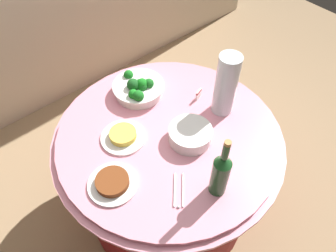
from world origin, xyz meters
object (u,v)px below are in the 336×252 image
broccoli_bowl (139,88)px  food_plate_fried_egg (123,136)px  plate_stack (190,134)px  decorative_fruit_vase (225,88)px  serving_tongs (179,191)px  label_placard_front (199,94)px  wine_bottle (221,173)px  food_plate_stir_fry (113,183)px

broccoli_bowl → food_plate_fried_egg: 0.31m
broccoli_bowl → plate_stack: size_ratio=1.33×
decorative_fruit_vase → serving_tongs: bearing=-156.3°
broccoli_bowl → food_plate_fried_egg: bearing=-141.1°
serving_tongs → label_placard_front: label_placard_front is taller
wine_bottle → label_placard_front: 0.56m
wine_bottle → food_plate_stir_fry: wine_bottle is taller
plate_stack → food_plate_fried_egg: 0.32m
wine_bottle → food_plate_fried_egg: (-0.15, 0.49, -0.11)m
broccoli_bowl → food_plate_stir_fry: 0.57m
plate_stack → wine_bottle: 0.31m
plate_stack → decorative_fruit_vase: size_ratio=0.62×
food_plate_fried_egg → food_plate_stir_fry: (-0.18, -0.18, 0.00)m
plate_stack → label_placard_front: plate_stack is taller
plate_stack → serving_tongs: (-0.23, -0.18, -0.03)m
decorative_fruit_vase → serving_tongs: (-0.49, -0.22, -0.14)m
food_plate_fried_egg → serving_tongs: bearing=-88.3°
serving_tongs → food_plate_fried_egg: (-0.01, 0.39, 0.01)m
wine_bottle → serving_tongs: bearing=144.1°
broccoli_bowl → wine_bottle: wine_bottle is taller
serving_tongs → food_plate_stir_fry: size_ratio=0.67×
serving_tongs → wine_bottle: bearing=-35.9°
food_plate_stir_fry → label_placard_front: (0.65, 0.14, 0.01)m
wine_bottle → serving_tongs: wine_bottle is taller
broccoli_bowl → plate_stack: (0.00, -0.41, -0.01)m
wine_bottle → serving_tongs: 0.21m
decorative_fruit_vase → food_plate_stir_fry: 0.70m
plate_stack → food_plate_fried_egg: size_ratio=0.95×
serving_tongs → food_plate_fried_egg: 0.39m
serving_tongs → decorative_fruit_vase: bearing=23.7°
wine_bottle → label_placard_front: size_ratio=6.11×
wine_bottle → food_plate_stir_fry: (-0.33, 0.31, -0.11)m
wine_bottle → food_plate_fried_egg: size_ratio=1.53×
broccoli_bowl → serving_tongs: bearing=-111.4°
decorative_fruit_vase → food_plate_stir_fry: size_ratio=1.55×
broccoli_bowl → decorative_fruit_vase: bearing=-54.7°
decorative_fruit_vase → food_plate_stir_fry: decorative_fruit_vase is taller
decorative_fruit_vase → label_placard_front: decorative_fruit_vase is taller
serving_tongs → label_placard_front: bearing=37.8°
broccoli_bowl → serving_tongs: 0.63m
plate_stack → food_plate_stir_fry: bearing=175.6°
decorative_fruit_vase → label_placard_front: size_ratio=6.18×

